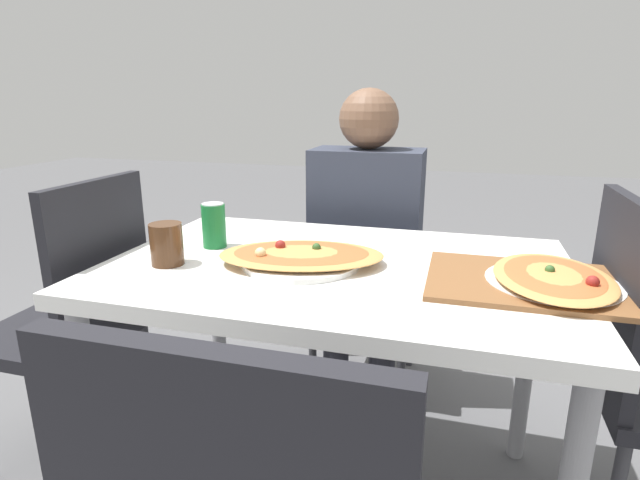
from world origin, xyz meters
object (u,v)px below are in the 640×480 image
person_seated (366,220)px  pizza_second (553,279)px  chair_far_seated (370,256)px  soda_can (214,225)px  chair_side_left (76,315)px  pizza_main (301,256)px  drink_glass (167,244)px  dining_table (337,291)px

person_seated → pizza_second: 0.84m
chair_far_seated → soda_can: (-0.33, -0.67, 0.27)m
chair_side_left → pizza_main: (0.68, 0.05, 0.23)m
chair_far_seated → drink_glass: 0.96m
chair_far_seated → chair_side_left: (-0.73, -0.79, 0.00)m
dining_table → chair_side_left: (-0.77, -0.08, -0.13)m
chair_far_seated → person_seated: 0.21m
person_seated → pizza_second: size_ratio=3.26×
pizza_main → pizza_second: same height
chair_side_left → pizza_main: 0.72m
chair_far_seated → pizza_main: 0.78m
pizza_second → soda_can: bearing=174.7°
chair_far_seated → drink_glass: bearing=66.3°
chair_side_left → drink_glass: chair_side_left is taller
drink_glass → pizza_second: size_ratio=0.30×
dining_table → chair_side_left: bearing=-174.2°
chair_far_seated → drink_glass: size_ratio=8.65×
dining_table → pizza_main: pizza_main is taller
soda_can → drink_glass: size_ratio=1.18×
chair_side_left → soda_can: size_ratio=7.34×
pizza_main → pizza_second: size_ratio=1.30×
pizza_second → dining_table: bearing=176.0°
dining_table → soda_can: soda_can is taller
soda_can → drink_glass: (-0.04, -0.17, -0.01)m
dining_table → pizza_second: bearing=-4.0°
pizza_main → pizza_second: bearing=-0.3°
chair_far_seated → pizza_second: (0.54, -0.75, 0.22)m
chair_side_left → pizza_main: size_ratio=1.98×
chair_far_seated → person_seated: bearing=90.0°
chair_side_left → drink_glass: (0.36, -0.05, 0.26)m
pizza_main → soda_can: 0.30m
chair_side_left → pizza_second: size_ratio=2.57×
dining_table → pizza_second: (0.50, -0.04, 0.10)m
chair_far_seated → pizza_main: chair_far_seated is taller
chair_side_left → pizza_second: 1.29m
person_seated → soda_can: (-0.33, -0.55, 0.09)m
chair_side_left → person_seated: bearing=-47.1°
chair_far_seated → soda_can: bearing=63.9°
dining_table → person_seated: size_ratio=1.00×
pizza_main → pizza_second: 0.59m
chair_side_left → person_seated: (0.73, 0.68, 0.18)m
drink_glass → pizza_main: bearing=16.4°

